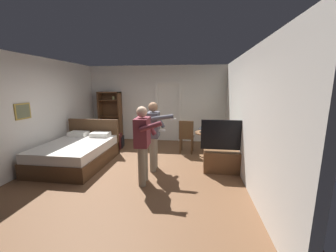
% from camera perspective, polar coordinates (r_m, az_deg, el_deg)
% --- Properties ---
extents(ground_plane, '(6.00, 6.00, 0.00)m').
position_cam_1_polar(ground_plane, '(5.19, -8.82, -11.50)').
color(ground_plane, brown).
extents(wall_back, '(5.10, 0.12, 2.68)m').
position_cam_1_polar(wall_back, '(7.53, -3.11, 6.17)').
color(wall_back, silver).
rests_on(wall_back, ground_plane).
extents(wall_left, '(0.15, 5.69, 2.68)m').
position_cam_1_polar(wall_left, '(6.05, -32.52, 3.28)').
color(wall_left, silver).
rests_on(wall_left, ground_plane).
extents(wall_right, '(0.12, 5.69, 2.68)m').
position_cam_1_polar(wall_right, '(4.75, 20.81, 2.64)').
color(wall_right, silver).
rests_on(wall_right, ground_plane).
extents(doorway_frame, '(0.93, 0.08, 2.13)m').
position_cam_1_polar(doorway_frame, '(7.40, -0.00, 5.17)').
color(doorway_frame, white).
rests_on(doorway_frame, ground_plane).
extents(bed, '(1.51, 2.03, 1.02)m').
position_cam_1_polar(bed, '(5.81, -23.67, -6.64)').
color(bed, '#4C331E').
rests_on(bed, ground_plane).
extents(bookshelf, '(0.82, 0.32, 1.77)m').
position_cam_1_polar(bookshelf, '(7.85, -15.59, 3.15)').
color(bookshelf, brown).
rests_on(bookshelf, ground_plane).
extents(tv_flatscreen, '(1.18, 0.40, 1.23)m').
position_cam_1_polar(tv_flatscreen, '(5.01, 15.73, -8.16)').
color(tv_flatscreen, brown).
rests_on(tv_flatscreen, ground_plane).
extents(side_table, '(0.69, 0.69, 0.70)m').
position_cam_1_polar(side_table, '(5.93, 10.70, -3.83)').
color(side_table, brown).
rests_on(side_table, ground_plane).
extents(laptop, '(0.40, 0.41, 0.15)m').
position_cam_1_polar(laptop, '(5.82, 10.39, -1.29)').
color(laptop, black).
rests_on(laptop, side_table).
extents(bottle_on_table, '(0.06, 0.06, 0.28)m').
position_cam_1_polar(bottle_on_table, '(5.78, 12.24, -0.75)').
color(bottle_on_table, '#384D22').
rests_on(bottle_on_table, side_table).
extents(wooden_chair, '(0.45, 0.45, 0.99)m').
position_cam_1_polar(wooden_chair, '(6.11, 5.11, -2.55)').
color(wooden_chair, '#4C331E').
rests_on(wooden_chair, ground_plane).
extents(person_blue_shirt, '(0.64, 0.61, 1.59)m').
position_cam_1_polar(person_blue_shirt, '(4.15, -6.93, -3.83)').
color(person_blue_shirt, gray).
rests_on(person_blue_shirt, ground_plane).
extents(person_striped_shirt, '(0.69, 0.58, 1.61)m').
position_cam_1_polar(person_striped_shirt, '(4.81, -3.91, -1.55)').
color(person_striped_shirt, gray).
rests_on(person_striped_shirt, ground_plane).
extents(suitcase_dark, '(0.56, 0.38, 0.47)m').
position_cam_1_polar(suitcase_dark, '(6.86, -14.89, -4.04)').
color(suitcase_dark, '#4C1919').
rests_on(suitcase_dark, ground_plane).
extents(suitcase_small, '(0.50, 0.43, 0.35)m').
position_cam_1_polar(suitcase_small, '(6.99, -14.08, -4.24)').
color(suitcase_small, black).
rests_on(suitcase_small, ground_plane).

